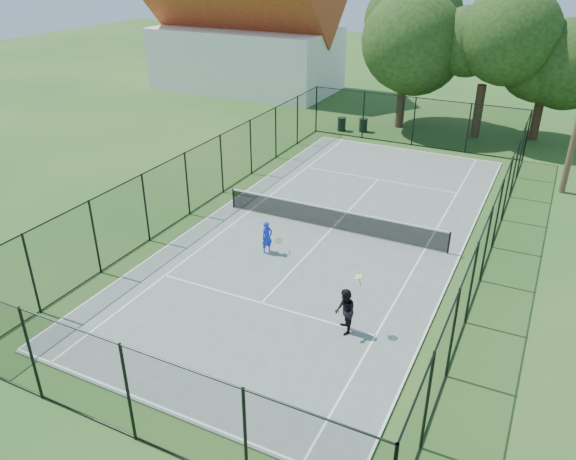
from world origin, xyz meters
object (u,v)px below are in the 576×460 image
at_px(trash_bin_left, 342,124).
at_px(trash_bin_right, 363,125).
at_px(tennis_net, 332,218).
at_px(player_blue, 267,237).
at_px(player_black, 345,312).

bearing_deg(trash_bin_left, trash_bin_right, 17.39).
distance_m(tennis_net, trash_bin_right, 14.84).
height_order(trash_bin_left, trash_bin_right, trash_bin_right).
relative_size(player_blue, player_black, 0.65).
xyz_separation_m(trash_bin_right, player_blue, (2.14, -17.49, 0.27)).
relative_size(tennis_net, trash_bin_right, 11.25).
xyz_separation_m(tennis_net, player_black, (3.13, -6.64, 0.26)).
bearing_deg(player_blue, trash_bin_right, 96.98).
distance_m(trash_bin_right, player_blue, 17.62).
xyz_separation_m(trash_bin_right, player_black, (6.80, -21.02, 0.38)).
xyz_separation_m(tennis_net, trash_bin_right, (-3.67, 14.38, -0.13)).
distance_m(trash_bin_left, player_black, 22.15).
bearing_deg(player_blue, trash_bin_left, 101.62).
height_order(tennis_net, trash_bin_right, tennis_net).
bearing_deg(trash_bin_left, player_black, -68.35).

